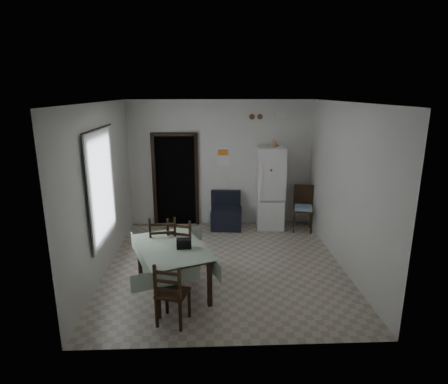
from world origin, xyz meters
The scene contains 25 objects.
ground centered at (0.00, 0.00, 0.00)m, with size 4.50×4.50×0.00m, color #AEA38E.
ceiling centered at (0.00, 0.00, 2.90)m, with size 4.20×4.50×0.02m, color white, non-canonical shape.
wall_back centered at (0.00, 2.25, 1.45)m, with size 4.20×0.02×2.90m, color silver, non-canonical shape.
wall_front centered at (0.00, -2.25, 1.45)m, with size 4.20×0.02×2.90m, color silver, non-canonical shape.
wall_left centered at (-2.10, 0.00, 1.45)m, with size 0.02×4.50×2.90m, color silver, non-canonical shape.
wall_right centered at (2.10, 0.00, 1.45)m, with size 0.02×4.50×2.90m, color silver, non-canonical shape.
doorway centered at (-1.05, 2.45, 1.06)m, with size 1.06×0.52×2.22m.
window_recess centered at (-2.15, -0.20, 1.55)m, with size 0.10×1.20×1.60m, color silver.
curtain centered at (-2.04, -0.20, 1.55)m, with size 0.02×1.45×1.85m, color silver.
curtain_rod centered at (-2.03, -0.20, 2.50)m, with size 0.02×0.02×1.60m, color black.
calendar centered at (0.05, 2.24, 1.62)m, with size 0.28×0.02×0.40m, color white.
calendar_image centered at (0.05, 2.23, 1.72)m, with size 0.24×0.01×0.14m, color orange.
light_switch centered at (0.15, 2.24, 1.10)m, with size 0.08×0.02×0.12m, color beige.
vent_left centered at (0.70, 2.23, 2.52)m, with size 0.12×0.12×0.03m, color brown.
vent_right centered at (0.88, 2.23, 2.52)m, with size 0.12×0.12×0.03m, color brown.
emergency_light centered at (1.35, 2.21, 2.55)m, with size 0.25×0.07×0.09m, color white.
fridge centered at (1.11, 1.93, 0.94)m, with size 0.61×0.61×1.89m, color white, non-canonical shape.
tan_cone centered at (1.17, 1.96, 1.98)m, with size 0.21×0.21×0.18m, color tan.
navy_seat centered at (0.12, 1.93, 0.42)m, with size 0.69×0.67×0.84m, color black, non-canonical shape.
corner_chair centered at (1.84, 1.72, 0.51)m, with size 0.44×0.44×1.02m, color black, non-canonical shape.
dining_table centered at (-0.87, -0.88, 0.38)m, with size 0.96×1.47×0.76m, color #A1B69B, non-canonical shape.
black_bag centered at (-0.67, -0.94, 0.84)m, with size 0.22×0.13×0.15m, color black.
dining_chair_far_left centered at (-1.07, -0.28, 0.55)m, with size 0.47×0.47×1.09m, color black, non-canonical shape.
dining_chair_far_right centered at (-0.72, -0.30, 0.53)m, with size 0.45×0.45×1.06m, color black, non-canonical shape.
dining_chair_near_head centered at (-0.78, -1.71, 0.46)m, with size 0.39×0.39×0.92m, color black, non-canonical shape.
Camera 1 is at (-0.28, -6.24, 3.07)m, focal length 30.00 mm.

